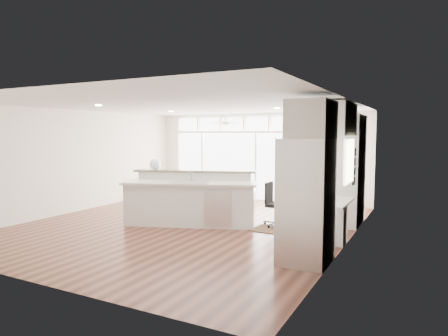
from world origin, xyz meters
The scene contains 24 objects.
floor centered at (0.00, 0.00, -0.01)m, with size 7.00×8.00×0.02m, color #451F15.
ceiling centered at (0.00, 0.00, 2.70)m, with size 7.00×8.00×0.02m, color white.
wall_back centered at (0.00, 4.00, 1.35)m, with size 7.00×0.04×2.70m, color white.
wall_front centered at (0.00, -4.00, 1.35)m, with size 7.00×0.04×2.70m, color white.
wall_left centered at (-3.50, 0.00, 1.35)m, with size 0.04×8.00×2.70m, color white.
wall_right centered at (3.50, 0.00, 1.35)m, with size 0.04×8.00×2.70m, color white.
glass_wall centered at (0.00, 3.94, 1.05)m, with size 5.80×0.06×2.08m, color silver.
transom_row centered at (0.00, 3.94, 2.38)m, with size 5.90×0.06×0.40m, color silver.
desk_window centered at (3.46, 0.30, 1.55)m, with size 0.04×0.85×0.85m, color white.
ceiling_fan centered at (-0.50, 2.80, 2.48)m, with size 1.16×1.16×0.32m, color white.
recessed_lights centered at (0.00, 0.20, 2.68)m, with size 3.40×3.00×0.02m, color beige.
oven_cabinet centered at (3.17, 1.80, 1.25)m, with size 0.64×1.20×2.50m, color white.
desk_nook centered at (3.13, 0.30, 0.38)m, with size 0.72×1.30×0.76m, color white.
upper_cabinets centered at (3.17, 0.30, 2.35)m, with size 0.64×1.30×0.64m, color white.
refrigerator centered at (3.11, -1.35, 1.00)m, with size 0.76×0.90×2.00m, color silver.
fridge_cabinet centered at (3.17, -1.35, 2.30)m, with size 0.64×0.90×0.60m, color white.
framed_photos centered at (3.46, 0.92, 1.40)m, with size 0.06×0.22×0.80m, color black.
kitchen_island centered at (0.03, 0.04, 0.60)m, with size 3.04×1.15×1.21m, color white.
rug centered at (1.94, 0.42, 0.01)m, with size 1.00×0.72×0.01m, color #351E10.
office_chair centered at (1.84, 0.82, 0.49)m, with size 0.51×0.47×0.97m, color black.
fishbowl centered at (-1.00, 0.09, 1.34)m, with size 0.26×0.26×0.26m, color white.
monitor centered at (3.05, 0.30, 0.95)m, with size 0.08×0.47×0.39m, color black.
keyboard centered at (2.88, 0.30, 0.77)m, with size 0.11×0.30×0.02m, color silver.
potted_plant centered at (3.17, 1.80, 2.63)m, with size 0.29×0.32×0.25m, color #2B5524.
Camera 1 is at (4.86, -7.57, 2.09)m, focal length 32.00 mm.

